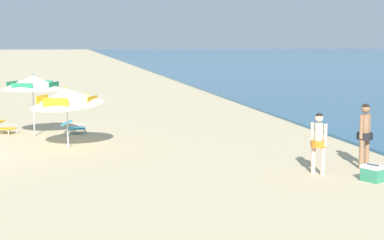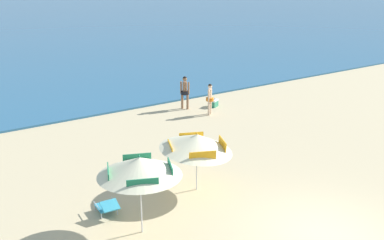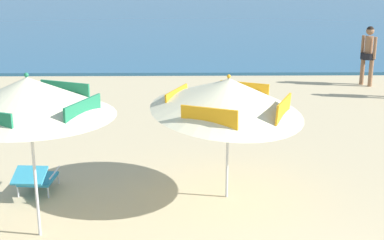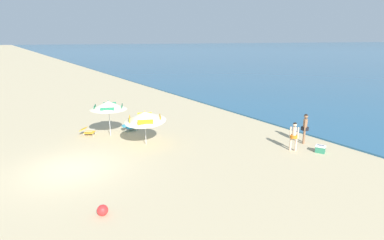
{
  "view_description": "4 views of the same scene",
  "coord_description": "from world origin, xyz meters",
  "px_view_note": "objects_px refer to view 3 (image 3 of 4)",
  "views": [
    {
      "loc": [
        17.75,
        4.63,
        3.31
      ],
      "look_at": [
        -0.22,
        8.2,
        0.95
      ],
      "focal_mm": 54.73,
      "sensor_mm": 36.0,
      "label": 1
    },
    {
      "loc": [
        -8.7,
        -6.3,
        6.71
      ],
      "look_at": [
        0.42,
        7.14,
        1.32
      ],
      "focal_mm": 40.88,
      "sensor_mm": 36.0,
      "label": 2
    },
    {
      "loc": [
        -1.96,
        -3.8,
        3.7
      ],
      "look_at": [
        -1.83,
        6.31,
        0.7
      ],
      "focal_mm": 51.79,
      "sensor_mm": 36.0,
      "label": 3
    },
    {
      "loc": [
        14.01,
        -2.25,
        5.85
      ],
      "look_at": [
        -1.92,
        7.87,
        0.81
      ],
      "focal_mm": 28.2,
      "sensor_mm": 36.0,
      "label": 4
    }
  ],
  "objects_px": {
    "beach_umbrella_striped_second": "(228,96)",
    "person_standing_near_shore": "(368,52)",
    "lounge_chair_under_umbrella": "(35,178)",
    "beach_umbrella_striped_main": "(28,97)"
  },
  "relations": [
    {
      "from": "beach_umbrella_striped_second",
      "to": "person_standing_near_shore",
      "type": "distance_m",
      "value": 9.22
    },
    {
      "from": "beach_umbrella_striped_main",
      "to": "lounge_chair_under_umbrella",
      "type": "distance_m",
      "value": 2.23
    },
    {
      "from": "beach_umbrella_striped_main",
      "to": "lounge_chair_under_umbrella",
      "type": "relative_size",
      "value": 3.5
    },
    {
      "from": "beach_umbrella_striped_second",
      "to": "lounge_chair_under_umbrella",
      "type": "height_order",
      "value": "beach_umbrella_striped_second"
    },
    {
      "from": "beach_umbrella_striped_second",
      "to": "person_standing_near_shore",
      "type": "relative_size",
      "value": 1.92
    },
    {
      "from": "lounge_chair_under_umbrella",
      "to": "person_standing_near_shore",
      "type": "bearing_deg",
      "value": 44.75
    },
    {
      "from": "person_standing_near_shore",
      "to": "beach_umbrella_striped_second",
      "type": "bearing_deg",
      "value": -120.89
    },
    {
      "from": "beach_umbrella_striped_second",
      "to": "person_standing_near_shore",
      "type": "bearing_deg",
      "value": 59.11
    },
    {
      "from": "beach_umbrella_striped_second",
      "to": "lounge_chair_under_umbrella",
      "type": "distance_m",
      "value": 3.38
    },
    {
      "from": "beach_umbrella_striped_main",
      "to": "beach_umbrella_striped_second",
      "type": "relative_size",
      "value": 0.95
    }
  ]
}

